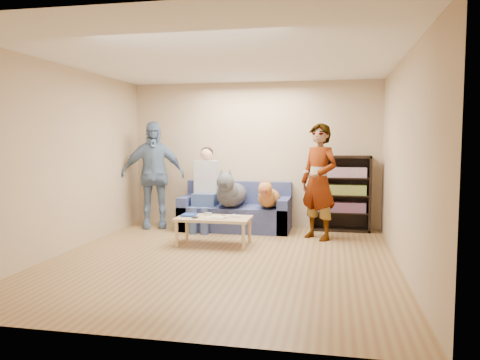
% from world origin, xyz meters
% --- Properties ---
extents(ground, '(5.00, 5.00, 0.00)m').
position_xyz_m(ground, '(0.00, 0.00, 0.00)').
color(ground, olive).
rests_on(ground, ground).
extents(ceiling, '(5.00, 5.00, 0.00)m').
position_xyz_m(ceiling, '(0.00, 0.00, 2.60)').
color(ceiling, white).
rests_on(ceiling, ground).
extents(wall_back, '(4.50, 0.00, 4.50)m').
position_xyz_m(wall_back, '(0.00, 2.50, 1.30)').
color(wall_back, tan).
rests_on(wall_back, ground).
extents(wall_front, '(4.50, 0.00, 4.50)m').
position_xyz_m(wall_front, '(0.00, -2.50, 1.30)').
color(wall_front, tan).
rests_on(wall_front, ground).
extents(wall_left, '(0.00, 5.00, 5.00)m').
position_xyz_m(wall_left, '(-2.25, 0.00, 1.30)').
color(wall_left, tan).
rests_on(wall_left, ground).
extents(wall_right, '(0.00, 5.00, 5.00)m').
position_xyz_m(wall_right, '(2.25, 0.00, 1.30)').
color(wall_right, tan).
rests_on(wall_right, ground).
extents(blanket, '(0.36, 0.31, 0.13)m').
position_xyz_m(blanket, '(0.51, 1.99, 0.49)').
color(blanket, '#B0B0B5').
rests_on(blanket, sofa).
extents(person_standing_right, '(0.79, 0.76, 1.83)m').
position_xyz_m(person_standing_right, '(1.20, 1.55, 0.91)').
color(person_standing_right, gray).
rests_on(person_standing_right, ground).
extents(person_standing_left, '(1.20, 0.81, 1.89)m').
position_xyz_m(person_standing_left, '(-1.74, 1.97, 0.95)').
color(person_standing_left, '#6F87B1').
rests_on(person_standing_left, ground).
extents(held_controller, '(0.08, 0.13, 0.03)m').
position_xyz_m(held_controller, '(1.00, 1.35, 1.08)').
color(held_controller, white).
rests_on(held_controller, person_standing_right).
extents(notebook_blue, '(0.20, 0.26, 0.03)m').
position_xyz_m(notebook_blue, '(-0.72, 0.87, 0.43)').
color(notebook_blue, navy).
rests_on(notebook_blue, coffee_table).
extents(papers, '(0.26, 0.20, 0.02)m').
position_xyz_m(papers, '(-0.27, 0.72, 0.43)').
color(papers, white).
rests_on(papers, coffee_table).
extents(magazine, '(0.22, 0.17, 0.01)m').
position_xyz_m(magazine, '(-0.24, 0.74, 0.44)').
color(magazine, '#BEB698').
rests_on(magazine, coffee_table).
extents(camera_silver, '(0.11, 0.06, 0.05)m').
position_xyz_m(camera_silver, '(-0.44, 0.94, 0.45)').
color(camera_silver, silver).
rests_on(camera_silver, coffee_table).
extents(controller_a, '(0.04, 0.13, 0.03)m').
position_xyz_m(controller_a, '(-0.04, 0.92, 0.43)').
color(controller_a, silver).
rests_on(controller_a, coffee_table).
extents(controller_b, '(0.09, 0.06, 0.03)m').
position_xyz_m(controller_b, '(0.04, 0.84, 0.43)').
color(controller_b, white).
rests_on(controller_b, coffee_table).
extents(headphone_cup_a, '(0.07, 0.07, 0.02)m').
position_xyz_m(headphone_cup_a, '(-0.12, 0.80, 0.43)').
color(headphone_cup_a, white).
rests_on(headphone_cup_a, coffee_table).
extents(headphone_cup_b, '(0.07, 0.07, 0.02)m').
position_xyz_m(headphone_cup_b, '(-0.12, 0.88, 0.43)').
color(headphone_cup_b, white).
rests_on(headphone_cup_b, coffee_table).
extents(pen_orange, '(0.13, 0.06, 0.01)m').
position_xyz_m(pen_orange, '(-0.34, 0.66, 0.42)').
color(pen_orange, orange).
rests_on(pen_orange, coffee_table).
extents(pen_black, '(0.13, 0.08, 0.01)m').
position_xyz_m(pen_black, '(-0.20, 1.00, 0.42)').
color(pen_black, black).
rests_on(pen_black, coffee_table).
extents(wallet, '(0.07, 0.12, 0.02)m').
position_xyz_m(wallet, '(-0.57, 0.70, 0.43)').
color(wallet, black).
rests_on(wallet, coffee_table).
extents(sofa, '(1.90, 0.85, 0.82)m').
position_xyz_m(sofa, '(-0.25, 2.10, 0.28)').
color(sofa, '#515B93').
rests_on(sofa, ground).
extents(person_seated, '(0.40, 0.73, 1.47)m').
position_xyz_m(person_seated, '(-0.78, 1.97, 0.77)').
color(person_seated, '#41608F').
rests_on(person_seated, sofa).
extents(dog_gray, '(0.48, 1.28, 0.69)m').
position_xyz_m(dog_gray, '(-0.29, 1.84, 0.67)').
color(dog_gray, '#464850').
rests_on(dog_gray, sofa).
extents(dog_tan, '(0.37, 1.14, 0.53)m').
position_xyz_m(dog_tan, '(0.35, 1.87, 0.61)').
color(dog_tan, '#A67432').
rests_on(dog_tan, sofa).
extents(coffee_table, '(1.10, 0.60, 0.42)m').
position_xyz_m(coffee_table, '(-0.32, 0.82, 0.37)').
color(coffee_table, tan).
rests_on(coffee_table, ground).
extents(bookshelf, '(1.00, 0.34, 1.30)m').
position_xyz_m(bookshelf, '(1.55, 2.33, 0.68)').
color(bookshelf, black).
rests_on(bookshelf, ground).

